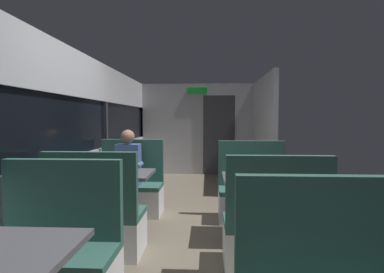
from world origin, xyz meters
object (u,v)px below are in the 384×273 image
Objects in this scene: bench_mid_window_facing_entry at (130,191)px; bench_rear_aisle_facing_end at (274,234)px; bench_near_window_facing_entry at (54,264)px; seated_passenger at (129,179)px; coffee_cup_primary at (119,168)px; bench_mid_window_facing_end at (96,224)px; dining_table_mid_window at (116,180)px; dining_table_rear_aisle at (262,185)px; bench_rear_aisle_facing_entry at (253,196)px.

bench_mid_window_facing_entry is 2.40m from bench_rear_aisle_facing_end.
bench_near_window_facing_entry is 2.22m from seated_passenger.
coffee_cup_primary is (0.00, -0.51, 0.25)m from seated_passenger.
bench_near_window_facing_entry is at bearing -159.22° from bench_rear_aisle_facing_end.
bench_rear_aisle_facing_end is 0.87× the size of seated_passenger.
bench_near_window_facing_entry and bench_mid_window_facing_end have the same top height.
bench_near_window_facing_entry reaches higher than dining_table_mid_window.
bench_near_window_facing_entry is at bearing -90.00° from seated_passenger.
bench_near_window_facing_entry is at bearing -90.04° from coffee_cup_primary.
seated_passenger is at bearing -90.00° from bench_mid_window_facing_entry.
bench_rear_aisle_facing_entry is (0.00, 0.70, -0.31)m from dining_table_rear_aisle.
seated_passenger is (-1.79, 0.83, -0.10)m from dining_table_rear_aisle.
bench_rear_aisle_facing_entry is 12.22× the size of coffee_cup_primary.
bench_mid_window_facing_end is 1.00× the size of bench_mid_window_facing_entry.
bench_mid_window_facing_end is at bearing -90.08° from coffee_cup_primary.
bench_rear_aisle_facing_end is (0.00, -0.70, -0.31)m from dining_table_rear_aisle.
bench_near_window_facing_entry and bench_rear_aisle_facing_end have the same top height.
bench_rear_aisle_facing_end is at bearing -90.00° from bench_rear_aisle_facing_entry.
bench_near_window_facing_entry is 1.91m from bench_rear_aisle_facing_end.
dining_table_rear_aisle is at bearing 37.61° from bench_near_window_facing_entry.
bench_rear_aisle_facing_end is (1.79, -0.20, 0.00)m from bench_mid_window_facing_end.
coffee_cup_primary is at bearing 169.87° from dining_table_rear_aisle.
bench_mid_window_facing_entry is (0.00, 2.28, 0.00)m from bench_near_window_facing_entry.
bench_mid_window_facing_end is at bearing -164.41° from dining_table_rear_aisle.
bench_mid_window_facing_entry is at bearing 153.32° from dining_table_rear_aisle.
dining_table_rear_aisle is 0.77m from bench_rear_aisle_facing_end.
bench_rear_aisle_facing_entry is at bearing -4.08° from seated_passenger.
bench_mid_window_facing_entry is 0.22m from seated_passenger.
bench_rear_aisle_facing_end is (1.79, 0.68, 0.00)m from bench_near_window_facing_entry.
bench_near_window_facing_entry is 0.88m from bench_mid_window_facing_end.
bench_mid_window_facing_end is at bearing -146.19° from bench_rear_aisle_facing_entry.
bench_near_window_facing_entry is 1.00× the size of bench_rear_aisle_facing_entry.
dining_table_rear_aisle is at bearing 15.59° from bench_mid_window_facing_end.
dining_table_rear_aisle is 0.77m from bench_rear_aisle_facing_entry.
coffee_cup_primary is at bearing -168.01° from bench_rear_aisle_facing_entry.
bench_mid_window_facing_end is at bearing -90.00° from dining_table_mid_window.
bench_mid_window_facing_entry is (0.00, 0.70, -0.31)m from dining_table_mid_window.
bench_rear_aisle_facing_end is at bearing -26.68° from dining_table_mid_window.
dining_table_rear_aisle is (1.79, -0.20, 0.00)m from dining_table_mid_window.
dining_table_mid_window is at bearing 173.62° from dining_table_rear_aisle.
bench_near_window_facing_entry is 0.87× the size of seated_passenger.
dining_table_mid_window is at bearing -164.41° from bench_rear_aisle_facing_entry.
bench_rear_aisle_facing_entry reaches higher than dining_table_mid_window.
dining_table_mid_window is (0.00, 1.58, 0.31)m from bench_near_window_facing_entry.
bench_mid_window_facing_end is 1.88m from dining_table_rear_aisle.
dining_table_mid_window is at bearing -90.52° from coffee_cup_primary.
seated_passenger is (0.00, 1.33, 0.21)m from bench_mid_window_facing_end.
bench_rear_aisle_facing_entry is (0.00, 1.40, 0.00)m from bench_rear_aisle_facing_end.
bench_rear_aisle_facing_entry is at bearing 90.00° from dining_table_rear_aisle.
dining_table_rear_aisle is (1.79, 1.38, 0.31)m from bench_near_window_facing_entry.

